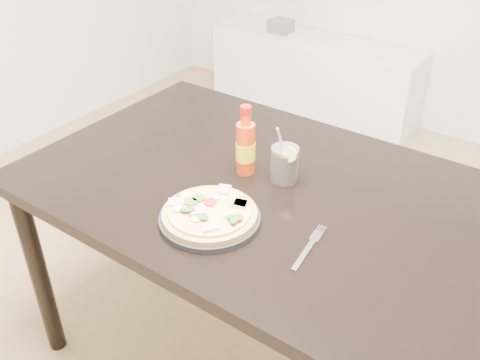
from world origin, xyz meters
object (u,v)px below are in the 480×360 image
Objects in this scene: hot_sauce_bottle at (246,147)px; cola_cup at (285,165)px; pizza at (209,212)px; fork at (310,246)px; plate at (210,219)px; media_console at (313,75)px; dining_table at (264,208)px.

hot_sauce_bottle reaches higher than cola_cup.
fork is at bearing 13.03° from pizza.
plate is 2.37m from media_console.
dining_table is 5.66× the size of pizza.
cola_cup reaches higher than media_console.
pizza is 2.37m from media_console.
hot_sauce_bottle is at bearing 103.92° from pizza.
media_console is (-0.87, 1.92, -0.42)m from dining_table.
plate is 1.53× the size of cola_cup.
plate is at bearing -68.50° from media_console.
dining_table is at bearing 138.70° from fork.
media_console is (-1.11, 2.09, -0.50)m from fork.
dining_table is 0.25m from pizza.
plate is at bearing -100.28° from cola_cup.
hot_sauce_bottle is 1.14× the size of fork.
cola_cup is at bearing 79.72° from plate.
hot_sauce_bottle is (-0.06, 0.25, 0.08)m from plate.
media_console is (-0.78, 1.90, -0.59)m from hot_sauce_bottle.
media_console is at bearing 115.70° from cola_cup.
hot_sauce_bottle is 0.15× the size of media_console.
hot_sauce_bottle is 2.14m from media_console.
plate is 0.27m from fork.
dining_table is 0.19m from hot_sauce_bottle.
pizza is 0.26m from hot_sauce_bottle.
pizza reaches higher than fork.
plate is 1.40× the size of fork.
media_console is (-0.85, 2.15, -0.51)m from plate.
cola_cup is at bearing 15.48° from hot_sauce_bottle.
pizza reaches higher than dining_table.
pizza reaches higher than media_console.
hot_sauce_bottle is at bearing 104.13° from plate.
hot_sauce_bottle is 0.12m from cola_cup.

